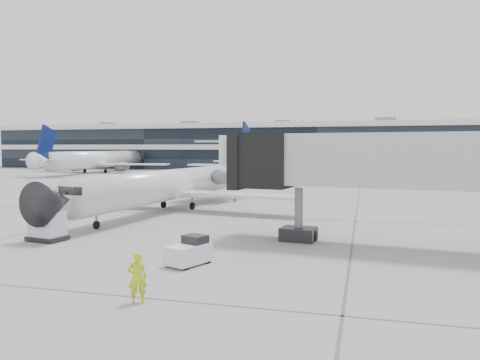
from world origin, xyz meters
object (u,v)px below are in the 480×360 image
(jet_bridge, at_px, (435,162))
(baggage_tug, at_px, (189,252))
(ramp_worker, at_px, (137,277))
(regional_jet, at_px, (171,184))
(cargo_uld, at_px, (47,226))

(jet_bridge, relative_size, baggage_tug, 8.39)
(ramp_worker, bearing_deg, baggage_tug, -117.12)
(regional_jet, distance_m, jet_bridge, 22.73)
(jet_bridge, height_order, cargo_uld, jet_bridge)
(jet_bridge, distance_m, ramp_worker, 16.35)
(baggage_tug, bearing_deg, ramp_worker, -65.99)
(baggage_tug, bearing_deg, cargo_uld, -175.09)
(regional_jet, relative_size, baggage_tug, 12.24)
(regional_jet, distance_m, baggage_tug, 19.21)
(jet_bridge, xyz_separation_m, ramp_worker, (-11.08, -11.43, -3.76))
(baggage_tug, bearing_deg, regional_jet, 137.75)
(regional_jet, distance_m, cargo_uld, 14.34)
(jet_bridge, relative_size, ramp_worker, 11.05)
(jet_bridge, height_order, ramp_worker, jet_bridge)
(baggage_tug, relative_size, cargo_uld, 1.05)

